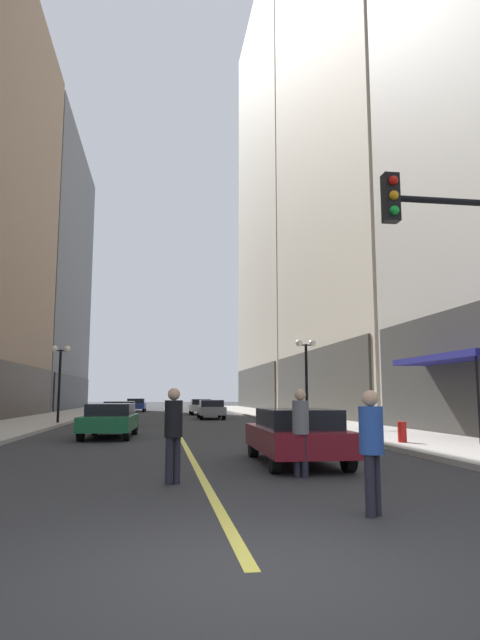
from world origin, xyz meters
TOP-DOWN VIEW (x-y plane):
  - ground_plane at (0.00, 35.00)m, footprint 200.00×200.00m
  - sidewalk_left at (-8.25, 35.00)m, footprint 4.50×78.00m
  - sidewalk_right at (8.25, 35.00)m, footprint 4.50×78.00m
  - lane_centre_stripe at (0.00, 35.00)m, footprint 0.16×70.00m
  - building_left_far at (-17.89, 60.00)m, footprint 14.98×26.00m
  - building_right_mid at (17.17, 34.50)m, footprint 13.54×24.00m
  - building_right_far at (17.00, 60.00)m, footprint 13.19×26.00m
  - storefront_awning_right at (9.69, 13.63)m, footprint 1.60×6.18m
  - car_maroon at (2.42, 7.88)m, footprint 1.96×4.55m
  - car_green at (-2.75, 17.11)m, footprint 2.10×4.68m
  - car_black at (-2.94, 25.09)m, footprint 1.87×4.72m
  - car_grey at (2.80, 33.71)m, footprint 1.88×4.82m
  - car_silver at (2.71, 42.22)m, footprint 1.83×4.48m
  - car_blue at (-3.08, 51.59)m, footprint 1.96×4.27m
  - pedestrian_in_grey_suit at (2.00, 5.81)m, footprint 0.46×0.46m
  - pedestrian_in_blue_hoodie at (2.05, 2.13)m, footprint 0.48×0.48m
  - pedestrian_in_black_coat at (-0.61, 5.29)m, footprint 0.45×0.45m
  - street_lamp_left_far at (-6.40, 26.77)m, footprint 1.06×0.36m
  - street_lamp_right_mid at (6.40, 21.41)m, footprint 1.06×0.36m
  - fire_hydrant_right at (6.90, 11.72)m, footprint 0.28×0.28m

SIDE VIEW (x-z plane):
  - ground_plane at x=0.00m, z-range 0.00..0.00m
  - lane_centre_stripe at x=0.00m, z-range 0.00..0.01m
  - sidewalk_left at x=-8.25m, z-range 0.00..0.15m
  - sidewalk_right at x=8.25m, z-range 0.00..0.15m
  - fire_hydrant_right at x=6.90m, z-range 0.00..0.80m
  - car_blue at x=-3.08m, z-range 0.06..1.38m
  - car_silver at x=2.71m, z-range 0.06..1.38m
  - car_black at x=-2.94m, z-range 0.06..1.38m
  - car_maroon at x=2.42m, z-range 0.06..1.38m
  - car_grey at x=2.80m, z-range 0.06..1.38m
  - car_green at x=-2.75m, z-range 0.06..1.38m
  - pedestrian_in_blue_hoodie at x=2.05m, z-range 0.14..1.86m
  - pedestrian_in_grey_suit at x=2.00m, z-range 0.15..1.92m
  - pedestrian_in_black_coat at x=-0.61m, z-range 0.15..1.94m
  - storefront_awning_right at x=9.69m, z-range 1.43..4.55m
  - street_lamp_left_far at x=-6.40m, z-range 1.04..5.47m
  - street_lamp_right_mid at x=6.40m, z-range 1.04..5.47m
  - building_left_far at x=-17.89m, z-range -0.05..31.33m
  - building_right_mid at x=17.17m, z-range -0.08..49.92m
  - building_right_far at x=17.00m, z-range -0.08..52.88m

